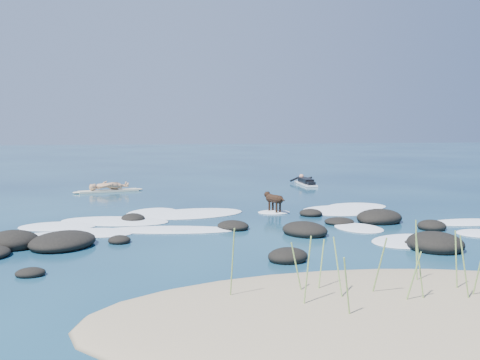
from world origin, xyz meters
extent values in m
plane|color=#0A2642|center=(0.00, 0.00, 0.00)|extent=(160.00, 160.00, 0.00)
ellipsoid|color=#9E8966|center=(0.00, -8.20, 0.00)|extent=(9.00, 4.40, 0.60)
cylinder|color=#87B055|center=(1.34, -8.64, 0.69)|extent=(0.23, 0.03, 1.13)
cylinder|color=#87B055|center=(-0.62, -7.71, 0.60)|extent=(0.19, 0.19, 0.93)
cylinder|color=#87B055|center=(-1.09, -8.41, 0.70)|extent=(0.16, 0.08, 1.16)
cylinder|color=#87B055|center=(-1.03, -7.76, 0.59)|extent=(0.23, 0.07, 0.93)
cylinder|color=#87B055|center=(0.65, -8.55, 0.70)|extent=(0.22, 0.04, 1.16)
cylinder|color=#87B055|center=(0.50, -8.59, 0.58)|extent=(0.25, 0.10, 0.90)
cylinder|color=#87B055|center=(1.64, -8.56, 0.70)|extent=(0.13, 0.21, 1.15)
cylinder|color=#87B055|center=(1.53, -8.14, 0.67)|extent=(0.09, 0.06, 1.10)
cylinder|color=#87B055|center=(-2.09, -7.78, 0.73)|extent=(0.07, 0.21, 1.22)
cylinder|color=#87B055|center=(0.14, -8.20, 0.67)|extent=(0.13, 0.30, 1.07)
cylinder|color=#87B055|center=(-0.70, -8.99, 0.62)|extent=(0.19, 0.15, 0.99)
cylinder|color=#87B055|center=(1.15, -7.57, 0.71)|extent=(0.06, 0.10, 1.18)
cylinder|color=#87B055|center=(-0.51, -8.18, 0.66)|extent=(0.11, 0.29, 1.06)
ellipsoid|color=black|center=(3.27, -4.00, 0.05)|extent=(0.94, 0.95, 0.19)
ellipsoid|color=black|center=(2.12, 0.79, 0.07)|extent=(0.97, 1.00, 0.29)
ellipsoid|color=black|center=(-5.28, -2.38, 0.11)|extent=(2.10, 2.29, 0.45)
ellipsoid|color=black|center=(-3.94, -2.24, 0.06)|extent=(0.60, 0.62, 0.24)
ellipsoid|color=black|center=(-3.60, 0.92, 0.08)|extent=(0.88, 1.01, 0.30)
ellipsoid|color=black|center=(-0.80, -0.98, 0.08)|extent=(1.19, 1.26, 0.31)
ellipsoid|color=black|center=(0.95, -2.14, 0.11)|extent=(1.54, 1.69, 0.45)
ellipsoid|color=black|center=(3.41, -4.47, 0.14)|extent=(1.32, 1.43, 0.55)
ellipsoid|color=black|center=(3.78, -0.78, 0.13)|extent=(1.81, 1.67, 0.53)
ellipsoid|color=black|center=(-0.32, -4.83, 0.09)|extent=(1.17, 1.11, 0.37)
ellipsoid|color=black|center=(-6.45, -2.25, 0.13)|extent=(1.55, 1.53, 0.54)
ellipsoid|color=black|center=(-5.56, -4.98, 0.05)|extent=(0.61, 0.51, 0.21)
ellipsoid|color=black|center=(4.72, -2.14, 0.09)|extent=(1.10, 1.12, 0.35)
ellipsoid|color=black|center=(2.48, -0.79, 0.06)|extent=(1.07, 1.03, 0.24)
ellipsoid|color=white|center=(3.46, 1.56, 0.01)|extent=(3.23, 2.96, 0.12)
ellipsoid|color=white|center=(5.65, -3.03, 0.01)|extent=(1.46, 1.32, 0.12)
ellipsoid|color=white|center=(3.30, -3.56, 0.01)|extent=(2.63, 2.31, 0.12)
ellipsoid|color=white|center=(-5.74, 0.33, 0.01)|extent=(2.35, 1.72, 0.12)
ellipsoid|color=white|center=(-2.96, 2.26, 0.01)|extent=(2.42, 2.80, 0.12)
ellipsoid|color=white|center=(-2.56, -0.87, 0.01)|extent=(3.94, 1.85, 0.12)
ellipsoid|color=white|center=(6.39, -1.44, 0.01)|extent=(2.70, 1.20, 0.12)
ellipsoid|color=white|center=(2.73, -1.64, 0.01)|extent=(1.55, 1.88, 0.12)
ellipsoid|color=white|center=(-4.55, -0.88, 0.01)|extent=(2.30, 1.84, 0.12)
ellipsoid|color=white|center=(-1.69, 1.88, 0.01)|extent=(4.00, 2.85, 0.12)
ellipsoid|color=white|center=(-5.97, -1.24, 0.01)|extent=(3.94, 2.21, 0.12)
ellipsoid|color=white|center=(-4.15, 0.89, 0.01)|extent=(3.75, 2.68, 0.12)
ellipsoid|color=white|center=(4.39, 2.32, 0.01)|extent=(2.66, 2.28, 0.12)
ellipsoid|color=white|center=(1.09, 1.60, 0.01)|extent=(1.10, 0.90, 0.12)
cube|color=beige|center=(-4.66, 8.78, 0.05)|extent=(2.68, 1.25, 0.09)
ellipsoid|color=beige|center=(-3.40, 9.15, 0.05)|extent=(0.59, 0.43, 0.10)
ellipsoid|color=beige|center=(-5.93, 8.42, 0.05)|extent=(0.59, 0.43, 0.10)
imported|color=tan|center=(-4.66, 8.78, 0.95)|extent=(0.57, 0.71, 1.71)
cube|color=white|center=(4.97, 9.88, 0.06)|extent=(0.68, 2.45, 0.09)
ellipsoid|color=white|center=(5.03, 11.09, 0.06)|extent=(0.32, 0.54, 0.09)
cube|color=black|center=(4.97, 9.88, 0.22)|extent=(0.52, 1.51, 0.24)
sphere|color=tan|center=(5.02, 10.73, 0.35)|extent=(0.27, 0.27, 0.25)
cylinder|color=black|center=(4.72, 10.92, 0.21)|extent=(0.61, 0.30, 0.27)
cylinder|color=black|center=(5.33, 10.88, 0.21)|extent=(0.59, 0.36, 0.27)
cube|color=black|center=(4.93, 9.05, 0.18)|extent=(0.41, 0.62, 0.15)
cylinder|color=black|center=(1.09, 1.50, 0.49)|extent=(0.48, 0.64, 0.28)
sphere|color=black|center=(0.99, 1.74, 0.49)|extent=(0.38, 0.38, 0.29)
sphere|color=black|center=(1.19, 1.26, 0.49)|extent=(0.35, 0.35, 0.26)
sphere|color=black|center=(0.93, 1.90, 0.59)|extent=(0.27, 0.27, 0.21)
cone|color=black|center=(0.88, 2.01, 0.57)|extent=(0.15, 0.16, 0.11)
cone|color=black|center=(0.88, 1.87, 0.67)|extent=(0.12, 0.10, 0.10)
cone|color=black|center=(0.98, 1.91, 0.67)|extent=(0.12, 0.10, 0.10)
cylinder|color=black|center=(0.94, 1.66, 0.19)|extent=(0.09, 0.09, 0.38)
cylinder|color=black|center=(1.08, 1.71, 0.19)|extent=(0.09, 0.09, 0.38)
cylinder|color=black|center=(1.10, 1.29, 0.19)|extent=(0.09, 0.09, 0.38)
cylinder|color=black|center=(1.23, 1.34, 0.19)|extent=(0.09, 0.09, 0.38)
cylinder|color=black|center=(1.24, 1.14, 0.54)|extent=(0.15, 0.27, 0.16)
camera|label=1|loc=(-3.56, -15.74, 2.86)|focal=40.00mm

